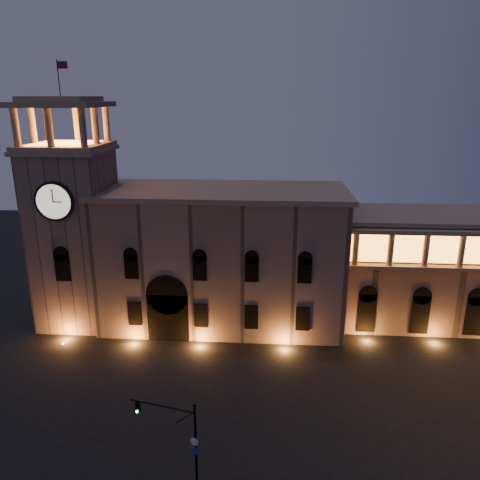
% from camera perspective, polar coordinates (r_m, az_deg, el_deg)
% --- Properties ---
extents(ground, '(160.00, 160.00, 0.00)m').
position_cam_1_polar(ground, '(44.49, -2.41, -22.60)').
color(ground, black).
rests_on(ground, ground).
extents(government_building, '(30.80, 12.80, 17.60)m').
position_cam_1_polar(government_building, '(59.57, -2.23, -2.13)').
color(government_building, '#876858').
rests_on(government_building, ground).
extents(clock_tower, '(9.80, 9.80, 32.40)m').
position_cam_1_polar(clock_tower, '(62.24, -19.49, 1.32)').
color(clock_tower, '#876858').
rests_on(clock_tower, ground).
extents(traffic_light, '(5.38, 1.58, 7.55)m').
position_cam_1_polar(traffic_light, '(37.81, -6.83, -23.33)').
color(traffic_light, black).
rests_on(traffic_light, ground).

